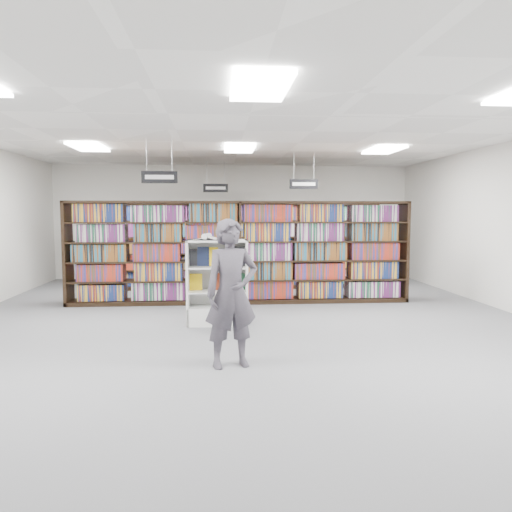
{
  "coord_description": "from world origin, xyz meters",
  "views": [
    {
      "loc": [
        -0.44,
        -8.26,
        1.87
      ],
      "look_at": [
        0.22,
        0.5,
        1.1
      ],
      "focal_mm": 35.0,
      "sensor_mm": 36.0,
      "label": 1
    }
  ],
  "objects": [
    {
      "name": "floor",
      "position": [
        0.0,
        0.0,
        0.0
      ],
      "size": [
        12.0,
        12.0,
        0.0
      ],
      "primitive_type": "plane",
      "color": "#56575C",
      "rests_on": "ground"
    },
    {
      "name": "ceiling",
      "position": [
        0.0,
        0.0,
        3.2
      ],
      "size": [
        10.0,
        12.0,
        0.1
      ],
      "primitive_type": "cube",
      "color": "silver",
      "rests_on": "wall_back"
    },
    {
      "name": "wall_back",
      "position": [
        0.0,
        6.0,
        1.6
      ],
      "size": [
        10.0,
        0.1,
        3.2
      ],
      "primitive_type": "cube",
      "color": "silver",
      "rests_on": "ground"
    },
    {
      "name": "wall_front",
      "position": [
        0.0,
        -6.0,
        1.6
      ],
      "size": [
        10.0,
        0.1,
        3.2
      ],
      "primitive_type": "cube",
      "color": "silver",
      "rests_on": "ground"
    },
    {
      "name": "bookshelf_row_near",
      "position": [
        0.0,
        2.0,
        1.05
      ],
      "size": [
        7.0,
        0.6,
        2.1
      ],
      "color": "black",
      "rests_on": "floor"
    },
    {
      "name": "bookshelf_row_mid",
      "position": [
        0.0,
        4.0,
        1.05
      ],
      "size": [
        7.0,
        0.6,
        2.1
      ],
      "color": "black",
      "rests_on": "floor"
    },
    {
      "name": "bookshelf_row_far",
      "position": [
        0.0,
        5.7,
        1.05
      ],
      "size": [
        7.0,
        0.6,
        2.1
      ],
      "color": "black",
      "rests_on": "floor"
    },
    {
      "name": "aisle_sign_left",
      "position": [
        -1.5,
        1.0,
        2.53
      ],
      "size": [
        0.65,
        0.02,
        0.8
      ],
      "color": "#B2B2B7",
      "rests_on": "ceiling"
    },
    {
      "name": "aisle_sign_right",
      "position": [
        1.5,
        3.0,
        2.53
      ],
      "size": [
        0.65,
        0.02,
        0.8
      ],
      "color": "#B2B2B7",
      "rests_on": "ceiling"
    },
    {
      "name": "aisle_sign_center",
      "position": [
        -0.5,
        5.0,
        2.53
      ],
      "size": [
        0.65,
        0.02,
        0.8
      ],
      "color": "#B2B2B7",
      "rests_on": "ceiling"
    },
    {
      "name": "troffer_front_center",
      "position": [
        0.0,
        -3.0,
        3.16
      ],
      "size": [
        0.6,
        1.2,
        0.04
      ],
      "primitive_type": "cube",
      "color": "white",
      "rests_on": "ceiling"
    },
    {
      "name": "troffer_back_left",
      "position": [
        -3.0,
        2.0,
        3.16
      ],
      "size": [
        0.6,
        1.2,
        0.04
      ],
      "primitive_type": "cube",
      "color": "white",
      "rests_on": "ceiling"
    },
    {
      "name": "troffer_back_center",
      "position": [
        0.0,
        2.0,
        3.16
      ],
      "size": [
        0.6,
        1.2,
        0.04
      ],
      "primitive_type": "cube",
      "color": "white",
      "rests_on": "ceiling"
    },
    {
      "name": "troffer_back_right",
      "position": [
        3.0,
        2.0,
        3.16
      ],
      "size": [
        0.6,
        1.2,
        0.04
      ],
      "primitive_type": "cube",
      "color": "white",
      "rests_on": "ceiling"
    },
    {
      "name": "endcap_display",
      "position": [
        -0.46,
        0.04,
        0.48
      ],
      "size": [
        1.02,
        0.52,
        1.42
      ],
      "rotation": [
        0.0,
        0.0,
        -0.01
      ],
      "color": "silver",
      "rests_on": "floor"
    },
    {
      "name": "open_book",
      "position": [
        -0.62,
        -0.0,
        1.45
      ],
      "size": [
        0.67,
        0.48,
        0.13
      ],
      "rotation": [
        0.0,
        0.0,
        -0.23
      ],
      "color": "black",
      "rests_on": "endcap_display"
    },
    {
      "name": "shopper",
      "position": [
        -0.29,
        -2.32,
        0.9
      ],
      "size": [
        0.75,
        0.59,
        1.79
      ],
      "primitive_type": "imported",
      "rotation": [
        0.0,
        0.0,
        0.28
      ],
      "color": "#434049",
      "rests_on": "floor"
    }
  ]
}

